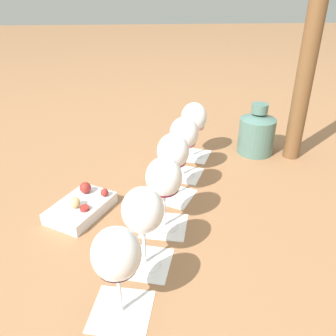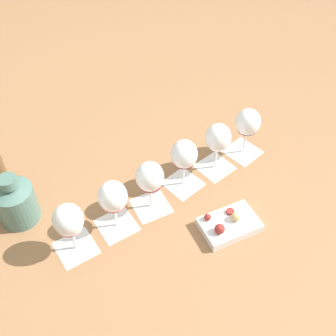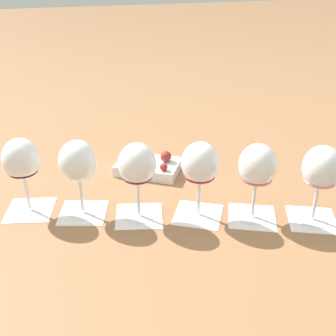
# 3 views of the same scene
# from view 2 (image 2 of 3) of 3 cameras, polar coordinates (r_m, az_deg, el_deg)

# --- Properties ---
(ground_plane) EXTENTS (8.00, 8.00, 0.00)m
(ground_plane) POSITION_cam_2_polar(r_m,az_deg,el_deg) (1.32, -0.06, -3.72)
(ground_plane) COLOR #936642
(tasting_card_0) EXTENTS (0.14, 0.14, 0.00)m
(tasting_card_0) POSITION_cam_2_polar(r_m,az_deg,el_deg) (1.23, -12.33, -10.52)
(tasting_card_0) COLOR white
(tasting_card_0) RESTS_ON ground_plane
(tasting_card_1) EXTENTS (0.14, 0.14, 0.00)m
(tasting_card_1) POSITION_cam_2_polar(r_m,az_deg,el_deg) (1.26, -6.94, -7.68)
(tasting_card_1) COLOR white
(tasting_card_1) RESTS_ON ground_plane
(tasting_card_2) EXTENTS (0.14, 0.14, 0.00)m
(tasting_card_2) POSITION_cam_2_polar(r_m,az_deg,el_deg) (1.30, -2.31, -5.14)
(tasting_card_2) COLOR white
(tasting_card_2) RESTS_ON ground_plane
(tasting_card_3) EXTENTS (0.12, 0.12, 0.00)m
(tasting_card_3) POSITION_cam_2_polar(r_m,az_deg,el_deg) (1.35, 2.03, -2.12)
(tasting_card_3) COLOR white
(tasting_card_3) RESTS_ON ground_plane
(tasting_card_4) EXTENTS (0.13, 0.13, 0.00)m
(tasting_card_4) POSITION_cam_2_polar(r_m,az_deg,el_deg) (1.41, 6.34, 0.14)
(tasting_card_4) COLOR white
(tasting_card_4) RESTS_ON ground_plane
(tasting_card_5) EXTENTS (0.12, 0.12, 0.00)m
(tasting_card_5) POSITION_cam_2_polar(r_m,az_deg,el_deg) (1.48, 10.08, 2.20)
(tasting_card_5) COLOR white
(tasting_card_5) RESTS_ON ground_plane
(wine_glass_0) EXTENTS (0.08, 0.08, 0.18)m
(wine_glass_0) POSITION_cam_2_polar(r_m,az_deg,el_deg) (1.13, -13.32, -7.07)
(wine_glass_0) COLOR white
(wine_glass_0) RESTS_ON tasting_card_0
(wine_glass_1) EXTENTS (0.08, 0.08, 0.18)m
(wine_glass_1) POSITION_cam_2_polar(r_m,az_deg,el_deg) (1.16, -7.48, -4.08)
(wine_glass_1) COLOR white
(wine_glass_1) RESTS_ON tasting_card_1
(wine_glass_2) EXTENTS (0.08, 0.08, 0.18)m
(wine_glass_2) POSITION_cam_2_polar(r_m,az_deg,el_deg) (1.20, -2.48, -1.45)
(wine_glass_2) COLOR white
(wine_glass_2) RESTS_ON tasting_card_2
(wine_glass_3) EXTENTS (0.08, 0.08, 0.18)m
(wine_glass_3) POSITION_cam_2_polar(r_m,az_deg,el_deg) (1.26, 2.17, 1.61)
(wine_glass_3) COLOR white
(wine_glass_3) RESTS_ON tasting_card_3
(wine_glass_4) EXTENTS (0.08, 0.08, 0.18)m
(wine_glass_4) POSITION_cam_2_polar(r_m,az_deg,el_deg) (1.32, 6.77, 3.85)
(wine_glass_4) COLOR white
(wine_glass_4) RESTS_ON tasting_card_4
(wine_glass_5) EXTENTS (0.08, 0.08, 0.18)m
(wine_glass_5) POSITION_cam_2_polar(r_m,az_deg,el_deg) (1.39, 10.73, 5.84)
(wine_glass_5) COLOR white
(wine_glass_5) RESTS_ON tasting_card_5
(ceramic_vase) EXTENTS (0.12, 0.12, 0.17)m
(ceramic_vase) POSITION_cam_2_polar(r_m,az_deg,el_deg) (1.29, -19.99, -4.22)
(ceramic_vase) COLOR #4C7066
(ceramic_vase) RESTS_ON ground_plane
(snack_dish) EXTENTS (0.20, 0.18, 0.06)m
(snack_dish) POSITION_cam_2_polar(r_m,az_deg,el_deg) (1.24, 8.21, -7.60)
(snack_dish) COLOR silver
(snack_dish) RESTS_ON ground_plane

